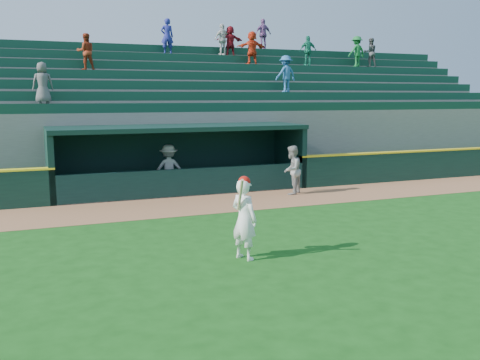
{
  "coord_description": "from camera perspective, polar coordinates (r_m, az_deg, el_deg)",
  "views": [
    {
      "loc": [
        -5.29,
        -11.63,
        3.54
      ],
      "look_at": [
        0.0,
        1.6,
        1.3
      ],
      "focal_mm": 40.0,
      "sensor_mm": 36.0,
      "label": 1
    }
  ],
  "objects": [
    {
      "name": "ground",
      "position": [
        13.25,
        2.59,
        -6.56
      ],
      "size": [
        120.0,
        120.0,
        0.0
      ],
      "primitive_type": "plane",
      "color": "#144A12",
      "rests_on": "ground"
    },
    {
      "name": "warning_track",
      "position": [
        17.71,
        -3.97,
        -2.6
      ],
      "size": [
        40.0,
        3.0,
        0.01
      ],
      "primitive_type": "cube",
      "color": "#97613C",
      "rests_on": "ground"
    },
    {
      "name": "field_wall_right",
      "position": [
        25.43,
        22.03,
        1.64
      ],
      "size": [
        15.5,
        0.3,
        1.2
      ],
      "primitive_type": "cube",
      "color": "black",
      "rests_on": "ground"
    },
    {
      "name": "wall_stripe_right",
      "position": [
        25.37,
        22.11,
        3.05
      ],
      "size": [
        15.5,
        0.32,
        0.06
      ],
      "primitive_type": "cube",
      "color": "yellow",
      "rests_on": "field_wall_right"
    },
    {
      "name": "dugout_player_front",
      "position": [
        19.46,
        5.55,
        1.07
      ],
      "size": [
        1.09,
        1.08,
        1.78
      ],
      "primitive_type": "imported",
      "rotation": [
        0.0,
        0.0,
        3.89
      ],
      "color": "gray",
      "rests_on": "ground"
    },
    {
      "name": "dugout_player_inside",
      "position": [
        19.93,
        -7.6,
        1.22
      ],
      "size": [
        1.23,
        0.81,
        1.78
      ],
      "primitive_type": "imported",
      "rotation": [
        0.0,
        0.0,
        3.0
      ],
      "color": "#A3A29D",
      "rests_on": "ground"
    },
    {
      "name": "dugout",
      "position": [
        20.45,
        -6.69,
        2.75
      ],
      "size": [
        9.4,
        2.8,
        2.46
      ],
      "color": "slate",
      "rests_on": "ground"
    },
    {
      "name": "stands",
      "position": [
        24.8,
        -9.47,
        6.19
      ],
      "size": [
        34.5,
        6.25,
        7.52
      ],
      "color": "slate",
      "rests_on": "ground"
    },
    {
      "name": "batter_at_plate",
      "position": [
        11.64,
        0.44,
        -4.05
      ],
      "size": [
        0.68,
        0.87,
        1.86
      ],
      "color": "white",
      "rests_on": "ground"
    }
  ]
}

